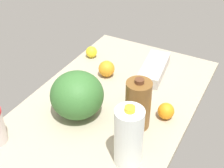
% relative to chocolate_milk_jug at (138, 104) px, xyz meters
% --- Properties ---
extents(countertop, '(1.20, 0.76, 0.03)m').
position_rel_chocolate_milk_jug_xyz_m(countertop, '(0.10, 0.18, -0.13)').
color(countertop, tan).
rests_on(countertop, ground).
extents(chocolate_milk_jug, '(0.11, 0.11, 0.24)m').
position_rel_chocolate_milk_jug_xyz_m(chocolate_milk_jug, '(0.00, 0.00, 0.00)').
color(chocolate_milk_jug, brown).
rests_on(chocolate_milk_jug, countertop).
extents(egg_carton, '(0.31, 0.15, 0.06)m').
position_rel_chocolate_milk_jug_xyz_m(egg_carton, '(0.42, 0.09, -0.08)').
color(egg_carton, '#BCB6AF').
rests_on(egg_carton, countertop).
extents(watermelon, '(0.24, 0.24, 0.21)m').
position_rel_chocolate_milk_jug_xyz_m(watermelon, '(-0.06, 0.27, -0.01)').
color(watermelon, '#366D30').
rests_on(watermelon, countertop).
extents(milk_jug, '(0.11, 0.11, 0.27)m').
position_rel_chocolate_milk_jug_xyz_m(milk_jug, '(-0.20, -0.05, 0.01)').
color(milk_jug, white).
rests_on(milk_jug, countertop).
extents(orange_beside_bowl, '(0.08, 0.08, 0.08)m').
position_rel_chocolate_milk_jug_xyz_m(orange_beside_bowl, '(0.10, -0.09, -0.08)').
color(orange_beside_bowl, orange).
rests_on(orange_beside_bowl, countertop).
extents(lemon_loose, '(0.07, 0.07, 0.07)m').
position_rel_chocolate_milk_jug_xyz_m(lemon_loose, '(0.41, 0.48, -0.08)').
color(lemon_loose, yellow).
rests_on(lemon_loose, countertop).
extents(orange_by_jug, '(0.09, 0.09, 0.09)m').
position_rel_chocolate_milk_jug_xyz_m(orange_by_jug, '(0.27, 0.31, -0.07)').
color(orange_by_jug, orange).
rests_on(orange_by_jug, countertop).
extents(lime_near_front, '(0.06, 0.06, 0.06)m').
position_rel_chocolate_milk_jug_xyz_m(lime_near_front, '(0.15, 0.10, -0.09)').
color(lime_near_front, '#65B02E').
rests_on(lime_near_front, countertop).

